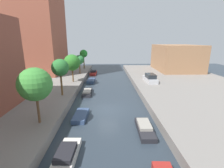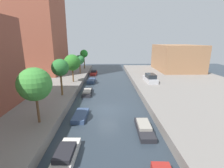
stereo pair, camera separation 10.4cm
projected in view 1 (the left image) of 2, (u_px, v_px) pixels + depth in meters
The scene contains 16 objects.
ground_plane at pixel (108, 109), 20.90m from camera, with size 84.00×84.00×0.00m, color #28333D.
quay_right at pixel (223, 104), 21.20m from camera, with size 20.00×64.00×1.00m, color gray.
apartment_tower_far at pixel (37, 22), 36.95m from camera, with size 10.00×12.38×23.38m, color brown.
low_block_right at pixel (176, 58), 42.39m from camera, with size 10.00×12.44×6.52m, color #9E704C.
street_tree_1 at pixel (35, 84), 14.57m from camera, with size 3.05×3.05×5.30m.
street_tree_2 at pixel (60, 68), 22.37m from camera, with size 2.38×2.38×5.17m.
street_tree_3 at pixel (72, 63), 29.91m from camera, with size 2.99×2.99×5.15m.
street_tree_4 at pixel (79, 60), 37.81m from camera, with size 2.20×2.20×4.36m.
street_tree_5 at pixel (84, 54), 44.72m from camera, with size 2.14×2.14×5.18m.
parked_car at pixel (150, 78), 30.76m from camera, with size 1.93×4.74×1.55m.
moored_boat_left_1 at pixel (67, 155), 12.01m from camera, with size 1.62×3.95×0.90m.
moored_boat_left_2 at pixel (81, 116), 18.61m from camera, with size 1.61×3.52×0.47m.
moored_boat_left_3 at pixel (87, 92), 26.94m from camera, with size 1.48×4.35×0.70m.
moored_boat_left_4 at pixel (91, 81), 34.45m from camera, with size 1.65×3.39×0.61m.
moored_boat_left_5 at pixel (93, 73), 42.29m from camera, with size 1.64×3.87×0.99m.
moored_boat_right_2 at pixel (145, 128), 15.86m from camera, with size 1.47×4.10×0.73m.
Camera 1 is at (-0.08, -19.35, 8.57)m, focal length 26.02 mm.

